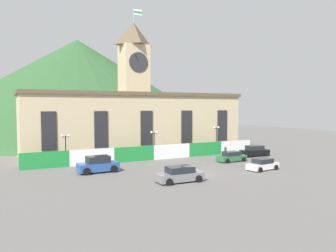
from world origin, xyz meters
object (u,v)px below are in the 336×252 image
at_px(car_blue_van, 98,165).
at_px(car_green_wagon, 232,157).
at_px(car_black_suv, 255,151).
at_px(car_white_taxi, 263,165).
at_px(street_lamp_left, 216,134).
at_px(pedestrian, 225,151).
at_px(street_lamp_right, 154,138).
at_px(car_gray_pickup, 180,175).
at_px(street_lamp_center, 66,143).

bearing_deg(car_blue_van, car_green_wagon, -5.33).
bearing_deg(car_black_suv, car_white_taxi, -125.62).
bearing_deg(street_lamp_left, car_green_wagon, -108.00).
relative_size(car_white_taxi, pedestrian, 2.72).
relative_size(street_lamp_right, car_blue_van, 0.86).
bearing_deg(car_white_taxi, pedestrian, -109.73).
height_order(street_lamp_right, car_blue_van, street_lamp_right).
bearing_deg(car_gray_pickup, car_blue_van, -53.08).
bearing_deg(car_blue_van, car_white_taxi, -24.89).
distance_m(car_green_wagon, pedestrian, 5.23).
height_order(street_lamp_center, street_lamp_right, street_lamp_right).
height_order(street_lamp_center, car_black_suv, street_lamp_center).
bearing_deg(street_lamp_right, car_white_taxi, -58.10).
distance_m(street_lamp_right, car_black_suv, 17.30).
xyz_separation_m(car_gray_pickup, pedestrian, (15.87, 12.97, 0.13)).
height_order(car_gray_pickup, car_blue_van, car_blue_van).
distance_m(street_lamp_right, car_white_taxi, 17.38).
height_order(car_green_wagon, pedestrian, pedestrian).
bearing_deg(street_lamp_center, car_blue_van, -65.95).
bearing_deg(car_blue_van, street_lamp_left, 13.33).
bearing_deg(street_lamp_right, street_lamp_left, 0.00).
xyz_separation_m(car_black_suv, car_white_taxi, (-7.37, -9.83, -0.14)).
distance_m(car_gray_pickup, car_green_wagon, 15.88).
relative_size(street_lamp_left, car_white_taxi, 1.05).
height_order(street_lamp_center, street_lamp_left, street_lamp_left).
bearing_deg(car_green_wagon, car_white_taxi, 83.74).
distance_m(car_white_taxi, car_blue_van, 21.41).
distance_m(car_gray_pickup, car_white_taxi, 13.13).
relative_size(car_black_suv, car_green_wagon, 1.06).
bearing_deg(car_black_suv, car_gray_pickup, -150.55).
bearing_deg(street_lamp_right, car_blue_van, -148.95).
bearing_deg(car_green_wagon, street_lamp_left, -110.66).
height_order(car_white_taxi, car_blue_van, car_blue_van).
xyz_separation_m(street_lamp_center, car_blue_van, (2.88, -6.46, -2.33)).
height_order(car_black_suv, car_green_wagon, car_black_suv).
bearing_deg(car_blue_van, pedestrian, 6.72).
height_order(car_black_suv, pedestrian, car_black_suv).
xyz_separation_m(street_lamp_right, car_blue_van, (-10.72, -6.46, -2.33)).
relative_size(car_gray_pickup, car_green_wagon, 1.14).
distance_m(street_lamp_right, car_gray_pickup, 16.42).
bearing_deg(pedestrian, car_gray_pickup, -61.19).
height_order(street_lamp_right, car_black_suv, street_lamp_right).
height_order(street_lamp_right, car_white_taxi, street_lamp_right).
distance_m(street_lamp_left, car_green_wagon, 8.32).
distance_m(car_black_suv, car_white_taxi, 12.28).
height_order(street_lamp_right, car_gray_pickup, street_lamp_right).
height_order(car_gray_pickup, car_white_taxi, car_gray_pickup).
bearing_deg(street_lamp_left, pedestrian, -91.61).
relative_size(car_gray_pickup, car_blue_van, 1.03).
xyz_separation_m(car_gray_pickup, car_white_taxi, (13.08, 1.15, -0.12)).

